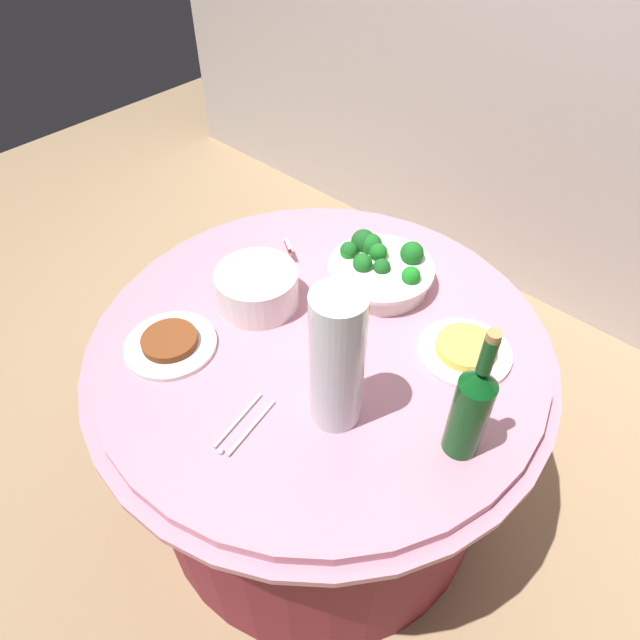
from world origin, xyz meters
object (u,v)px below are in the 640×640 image
(serving_tongs, at_px, (243,426))
(label_placard_mid, at_px, (288,250))
(plate_stack, at_px, (257,288))
(food_plate_stir_fry, at_px, (170,343))
(wine_bottle, at_px, (471,408))
(broccoli_bowl, at_px, (379,269))
(label_placard_front, at_px, (321,350))
(food_plate_fried_egg, at_px, (465,350))
(decorative_fruit_vase, at_px, (337,364))

(serving_tongs, height_order, label_placard_mid, label_placard_mid)
(plate_stack, distance_m, food_plate_stir_fry, 0.25)
(wine_bottle, bearing_deg, serving_tongs, -143.29)
(plate_stack, xyz_separation_m, food_plate_stir_fry, (-0.04, -0.25, -0.04))
(broccoli_bowl, relative_size, label_placard_front, 5.09)
(label_placard_front, bearing_deg, food_plate_stir_fry, -143.80)
(food_plate_fried_egg, bearing_deg, label_placard_front, -134.89)
(serving_tongs, xyz_separation_m, food_plate_stir_fry, (-0.30, 0.04, 0.01))
(wine_bottle, height_order, label_placard_mid, wine_bottle)
(plate_stack, bearing_deg, food_plate_fried_egg, 22.88)
(serving_tongs, xyz_separation_m, label_placard_mid, (-0.33, 0.47, 0.03))
(decorative_fruit_vase, height_order, label_placard_mid, decorative_fruit_vase)
(wine_bottle, relative_size, label_placard_mid, 6.11)
(wine_bottle, xyz_separation_m, label_placard_mid, (-0.69, 0.20, -0.10))
(broccoli_bowl, height_order, label_placard_front, broccoli_bowl)
(decorative_fruit_vase, xyz_separation_m, label_placard_front, (-0.13, 0.09, -0.13))
(food_plate_stir_fry, bearing_deg, food_plate_fried_egg, 40.51)
(plate_stack, bearing_deg, serving_tongs, -48.12)
(food_plate_fried_egg, bearing_deg, label_placard_mid, -177.34)
(decorative_fruit_vase, height_order, food_plate_fried_egg, decorative_fruit_vase)
(wine_bottle, height_order, label_placard_front, wine_bottle)
(food_plate_stir_fry, relative_size, label_placard_front, 4.00)
(food_plate_fried_egg, height_order, label_placard_front, label_placard_front)
(plate_stack, height_order, decorative_fruit_vase, decorative_fruit_vase)
(broccoli_bowl, xyz_separation_m, label_placard_mid, (-0.25, -0.09, -0.01))
(decorative_fruit_vase, distance_m, label_placard_front, 0.20)
(serving_tongs, bearing_deg, food_plate_fried_egg, 64.69)
(broccoli_bowl, xyz_separation_m, label_placard_front, (0.07, -0.31, -0.01))
(broccoli_bowl, relative_size, food_plate_fried_egg, 1.27)
(broccoli_bowl, bearing_deg, plate_stack, -122.93)
(decorative_fruit_vase, relative_size, serving_tongs, 2.03)
(serving_tongs, distance_m, food_plate_stir_fry, 0.30)
(decorative_fruit_vase, distance_m, label_placard_mid, 0.56)
(label_placard_front, height_order, label_placard_mid, same)
(broccoli_bowl, distance_m, wine_bottle, 0.54)
(food_plate_fried_egg, height_order, food_plate_stir_fry, food_plate_fried_egg)
(food_plate_fried_egg, bearing_deg, wine_bottle, -60.16)
(label_placard_mid, bearing_deg, food_plate_fried_egg, 2.66)
(plate_stack, xyz_separation_m, decorative_fruit_vase, (0.38, -0.13, 0.11))
(food_plate_fried_egg, height_order, label_placard_mid, label_placard_mid)
(decorative_fruit_vase, relative_size, food_plate_stir_fry, 1.55)
(broccoli_bowl, bearing_deg, food_plate_stir_fry, -112.83)
(plate_stack, bearing_deg, broccoli_bowl, 57.07)
(wine_bottle, bearing_deg, label_placard_front, -177.33)
(decorative_fruit_vase, height_order, serving_tongs, decorative_fruit_vase)
(wine_bottle, xyz_separation_m, food_plate_stir_fry, (-0.66, -0.23, -0.12))
(label_placard_front, distance_m, label_placard_mid, 0.39)
(plate_stack, relative_size, decorative_fruit_vase, 0.62)
(broccoli_bowl, xyz_separation_m, food_plate_fried_egg, (0.31, -0.07, -0.03))
(label_placard_front, bearing_deg, wine_bottle, 2.67)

